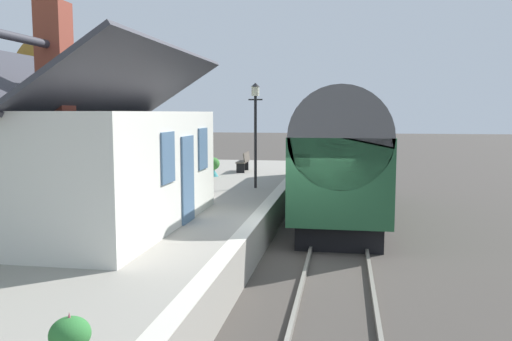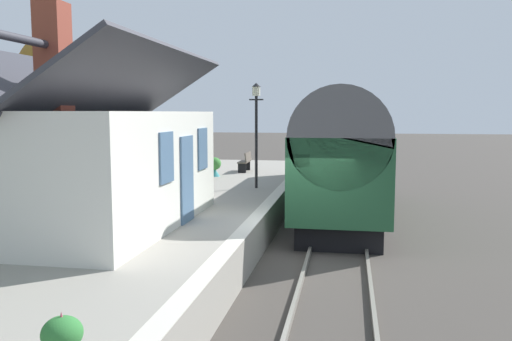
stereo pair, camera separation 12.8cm
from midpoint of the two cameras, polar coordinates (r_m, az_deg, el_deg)
name	(u,v)px [view 1 (the left image)]	position (r m, az deg, el deg)	size (l,w,h in m)	color
ground_plane	(302,259)	(13.18, 4.73, -9.62)	(160.00, 160.00, 0.00)	#423D38
platform	(141,233)	(14.04, -12.77, -6.73)	(32.00, 6.43, 0.96)	gray
platform_edge_coping	(255,219)	(13.10, -0.40, -5.32)	(32.00, 0.36, 0.02)	beige
rail_near	(368,259)	(13.13, 11.89, -9.48)	(52.00, 0.08, 0.14)	gray
rail_far	(309,257)	(13.15, 5.52, -9.35)	(52.00, 0.08, 0.14)	gray
train	(341,154)	(18.06, 9.12, 1.82)	(10.27, 2.73, 4.32)	black
station_building	(92,164)	(12.82, -17.73, 0.73)	(7.11, 4.42, 5.24)	silver
bench_platform_end	(244,161)	(23.54, -1.49, 1.04)	(1.41, 0.47, 0.88)	brown
planter_bench_left	(213,166)	(21.83, -4.87, 0.45)	(0.55, 0.55, 0.80)	teal
planter_edge_near	(158,170)	(20.34, -10.80, 0.06)	(0.64, 0.64, 0.83)	gray
lamp_post_platform	(255,115)	(18.30, -0.26, 6.10)	(0.32, 0.50, 3.69)	black
tree_behind_building	(51,81)	(26.63, -21.63, 9.05)	(3.47, 3.38, 7.30)	#4C3828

